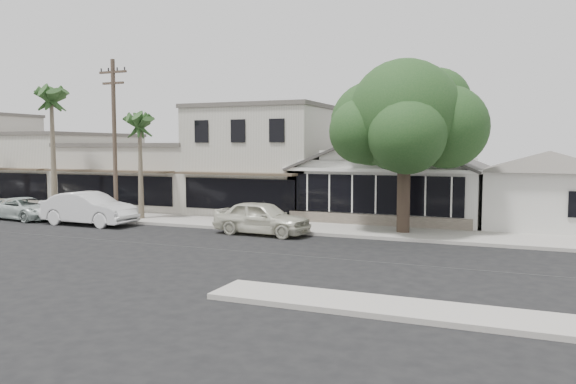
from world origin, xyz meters
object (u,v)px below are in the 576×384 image
at_px(car_2, 25,209).
at_px(utility_pole, 114,136).
at_px(car_0, 262,218).
at_px(shade_tree, 404,120).
at_px(car_1, 89,209).

bearing_deg(car_2, utility_pole, -70.82).
height_order(utility_pole, car_0, utility_pole).
distance_m(car_2, shade_tree, 21.99).
xyz_separation_m(utility_pole, shade_tree, (15.70, 1.75, 0.68)).
xyz_separation_m(utility_pole, car_2, (-5.55, -1.23, -4.15)).
bearing_deg(car_0, car_2, 95.14).
bearing_deg(utility_pole, car_1, -109.71).
distance_m(utility_pole, shade_tree, 15.81).
distance_m(utility_pole, car_2, 7.04).
relative_size(utility_pole, car_2, 1.95).
bearing_deg(car_1, shade_tree, -78.05).
bearing_deg(car_0, shade_tree, -62.58).
relative_size(utility_pole, shade_tree, 1.08).
xyz_separation_m(car_0, car_2, (-15.03, -0.30, -0.17)).
bearing_deg(car_1, car_2, 87.01).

